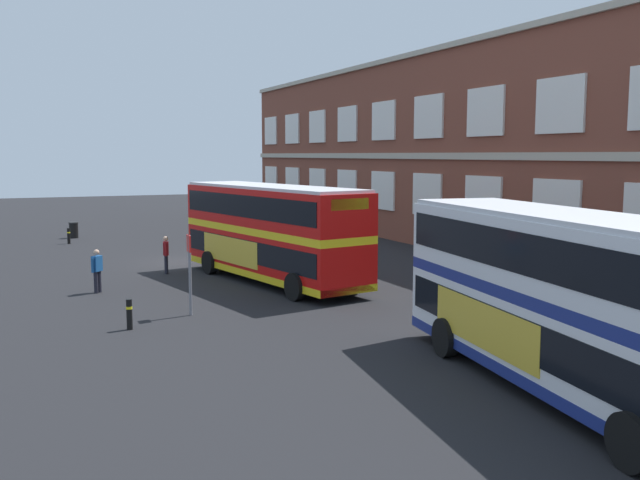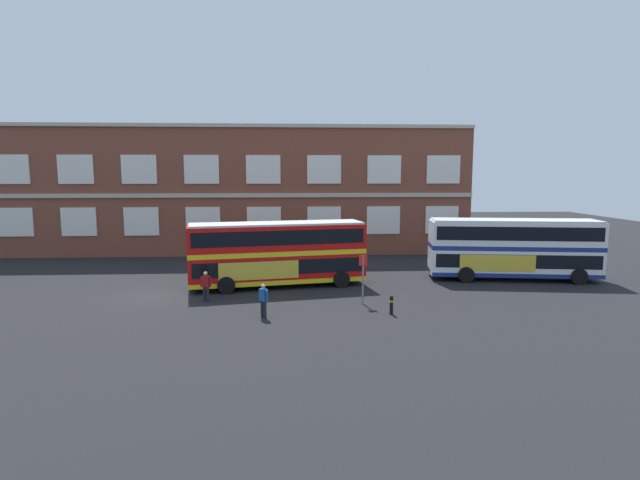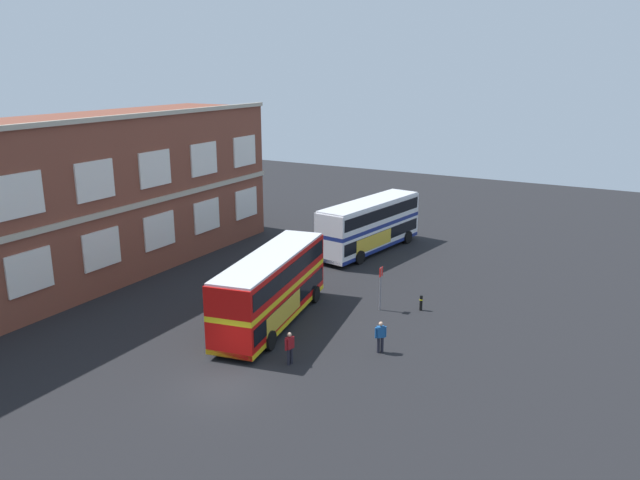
# 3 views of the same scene
# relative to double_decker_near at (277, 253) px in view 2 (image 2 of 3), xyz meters

# --- Properties ---
(ground_plane) EXTENTS (120.00, 120.00, 0.00)m
(ground_plane) POSITION_rel_double_decker_near_xyz_m (-7.21, -0.07, -2.15)
(ground_plane) COLOR black
(brick_terminal_building) EXTENTS (51.88, 8.19, 11.27)m
(brick_terminal_building) POSITION_rel_double_decker_near_xyz_m (-9.23, 15.91, 3.34)
(brick_terminal_building) COLOR brown
(brick_terminal_building) RESTS_ON ground
(double_decker_near) EXTENTS (11.29, 4.56, 4.07)m
(double_decker_near) POSITION_rel_double_decker_near_xyz_m (0.00, 0.00, 0.00)
(double_decker_near) COLOR red
(double_decker_near) RESTS_ON ground
(double_decker_middle) EXTENTS (11.25, 4.10, 4.07)m
(double_decker_middle) POSITION_rel_double_decker_near_xyz_m (15.81, 1.20, 0.00)
(double_decker_middle) COLOR silver
(double_decker_middle) RESTS_ON ground
(waiting_passenger) EXTENTS (0.64, 0.32, 1.70)m
(waiting_passenger) POSITION_rel_double_decker_near_xyz_m (-3.91, -3.62, -1.22)
(waiting_passenger) COLOR black
(waiting_passenger) RESTS_ON ground
(second_passenger) EXTENTS (0.53, 0.52, 1.70)m
(second_passenger) POSITION_rel_double_decker_near_xyz_m (-0.51, -6.99, -1.22)
(second_passenger) COLOR black
(second_passenger) RESTS_ON ground
(bus_stand_flag) EXTENTS (0.44, 0.10, 2.70)m
(bus_stand_flag) POSITION_rel_double_decker_near_xyz_m (4.80, -4.62, -0.51)
(bus_stand_flag) COLOR slate
(bus_stand_flag) RESTS_ON ground
(safety_bollard_west) EXTENTS (0.19, 0.19, 0.95)m
(safety_bollard_west) POSITION_rel_double_decker_near_xyz_m (5.96, -6.80, -1.66)
(safety_bollard_west) COLOR black
(safety_bollard_west) RESTS_ON ground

